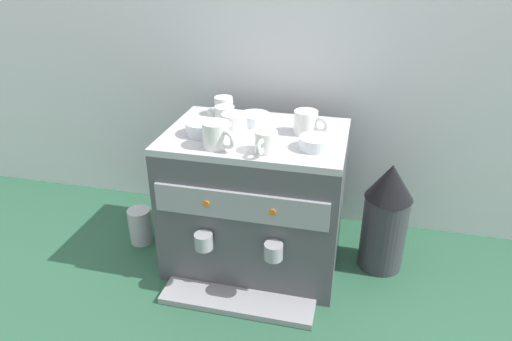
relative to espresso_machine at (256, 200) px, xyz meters
The scene contains 14 objects.
ground_plane 0.24m from the espresso_machine, 90.00° to the left, with size 4.00×4.00×0.00m, color #28563D.
tiled_backsplash_wall 0.43m from the espresso_machine, 90.00° to the left, with size 2.80×0.03×1.01m, color silver.
espresso_machine is the anchor object (origin of this frame).
ceramic_cup_0 0.30m from the espresso_machine, 156.03° to the left, with size 0.10×0.06×0.06m.
ceramic_cup_1 0.32m from the espresso_machine, 122.89° to the right, with size 0.11×0.09×0.08m.
ceramic_cup_2 0.29m from the espresso_machine, 139.41° to the right, with size 0.08×0.12×0.07m.
ceramic_cup_3 0.31m from the espresso_machine, 65.52° to the right, with size 0.06×0.10×0.06m.
ceramic_cup_4 0.32m from the espresso_machine, 13.07° to the left, with size 0.11×0.07×0.07m.
ceramic_cup_5 0.34m from the espresso_machine, 135.51° to the left, with size 0.06×0.10×0.06m.
ceramic_bowl_0 0.33m from the espresso_machine, 20.65° to the right, with size 0.10×0.10×0.04m.
ceramic_bowl_1 0.27m from the espresso_machine, 105.99° to the left, with size 0.10×0.10×0.04m.
ceramic_bowl_2 0.31m from the espresso_machine, 163.37° to the right, with size 0.10×0.10×0.04m.
coffee_grinder 0.43m from the espresso_machine, ahead, with size 0.16×0.16×0.39m.
milk_pitcher 0.47m from the espresso_machine, behind, with size 0.08×0.08×0.13m, color #B7B7BC.
Camera 1 is at (0.31, -1.30, 1.02)m, focal length 32.35 mm.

